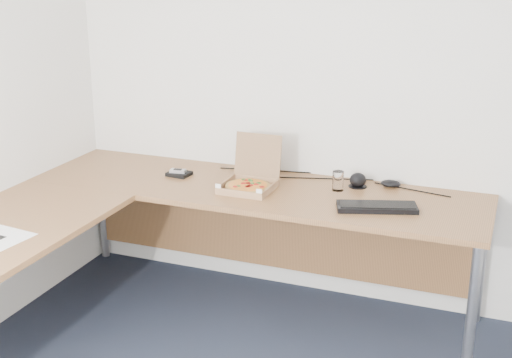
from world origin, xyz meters
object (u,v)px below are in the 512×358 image
at_px(desk, 166,210).
at_px(wallet, 179,174).
at_px(keyboard, 377,207).
at_px(pizza_box, 249,183).
at_px(drinking_glass, 338,181).

relative_size(desk, wallet, 20.05).
relative_size(keyboard, wallet, 3.18).
bearing_deg(pizza_box, keyboard, -4.74).
xyz_separation_m(pizza_box, drinking_glass, (0.46, 0.15, 0.02)).
bearing_deg(wallet, keyboard, -1.05).
xyz_separation_m(drinking_glass, keyboard, (0.26, -0.22, -0.04)).
bearing_deg(pizza_box, drinking_glass, 18.98).
height_order(pizza_box, wallet, pizza_box).
relative_size(pizza_box, drinking_glass, 2.93).
height_order(desk, drinking_glass, drinking_glass).
xyz_separation_m(keyboard, wallet, (-1.18, 0.14, -0.00)).
height_order(pizza_box, keyboard, pizza_box).
bearing_deg(keyboard, pizza_box, 156.63).
distance_m(desk, pizza_box, 0.49).
bearing_deg(pizza_box, desk, -127.70).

